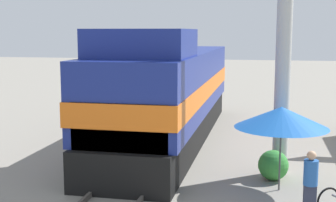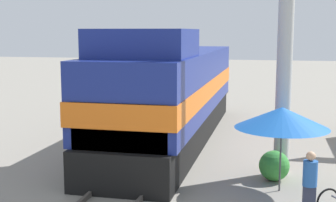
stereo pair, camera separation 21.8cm
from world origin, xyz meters
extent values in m
plane|color=gray|center=(0.00, 0.00, 0.00)|extent=(120.00, 120.00, 0.00)
cube|color=#4C4742|center=(-0.72, 0.00, 0.07)|extent=(0.08, 40.16, 0.15)
cube|color=#4C4742|center=(0.72, 0.00, 0.07)|extent=(0.08, 40.16, 0.15)
cube|color=black|center=(0.00, 4.21, 0.59)|extent=(2.94, 14.27, 1.19)
cube|color=navy|center=(0.00, 4.21, 2.40)|extent=(3.19, 13.70, 2.42)
cube|color=orange|center=(0.00, 4.21, 2.16)|extent=(3.23, 13.84, 0.70)
cube|color=orange|center=(0.00, -1.64, 1.85)|extent=(2.72, 2.00, 1.33)
cube|color=navy|center=(0.00, -0.07, 4.04)|extent=(3.00, 3.14, 0.87)
cylinder|color=#4C4C4C|center=(4.25, -1.31, 1.11)|extent=(0.05, 0.05, 2.22)
cone|color=#1959B2|center=(4.25, -1.31, 2.07)|extent=(2.57, 2.57, 0.58)
sphere|color=#388C38|center=(4.09, -0.41, 0.45)|extent=(0.90, 0.90, 0.90)
cube|color=#2D3347|center=(4.91, -3.07, 0.39)|extent=(0.30, 0.20, 0.77)
cylinder|color=#2659A5|center=(4.91, -3.07, 1.08)|extent=(0.34, 0.34, 0.61)
sphere|color=tan|center=(4.91, -3.07, 1.50)|extent=(0.23, 0.23, 0.23)
torus|color=black|center=(5.37, -2.82, 0.33)|extent=(0.58, 0.40, 0.66)
camera|label=1|loc=(3.79, -14.26, 4.39)|focal=50.00mm
camera|label=2|loc=(4.00, -14.21, 4.39)|focal=50.00mm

